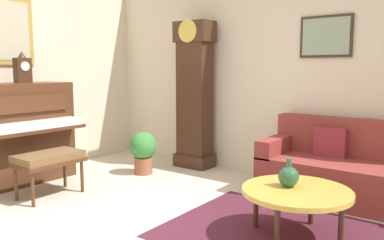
{
  "coord_description": "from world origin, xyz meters",
  "views": [
    {
      "loc": [
        2.24,
        -2.24,
        1.38
      ],
      "look_at": [
        -0.15,
        0.96,
        0.85
      ],
      "focal_mm": 36.28,
      "sensor_mm": 36.0,
      "label": 1
    }
  ],
  "objects_px": {
    "piano": "(9,134)",
    "coffee_table": "(297,193)",
    "couch": "(355,172)",
    "potted_plant": "(143,150)",
    "piano_bench": "(49,160)",
    "green_jug": "(289,176)",
    "grandfather_clock": "(194,99)",
    "mantel_clock": "(23,69)"
  },
  "relations": [
    {
      "from": "piano",
      "to": "coffee_table",
      "type": "xyz_separation_m",
      "value": [
        3.34,
        0.59,
        -0.23
      ]
    },
    {
      "from": "piano",
      "to": "couch",
      "type": "distance_m",
      "value": 3.95
    },
    {
      "from": "couch",
      "to": "coffee_table",
      "type": "height_order",
      "value": "couch"
    },
    {
      "from": "piano",
      "to": "potted_plant",
      "type": "xyz_separation_m",
      "value": [
        0.96,
        1.28,
        -0.29
      ]
    },
    {
      "from": "couch",
      "to": "potted_plant",
      "type": "bearing_deg",
      "value": -167.55
    },
    {
      "from": "couch",
      "to": "piano_bench",
      "type": "bearing_deg",
      "value": -145.81
    },
    {
      "from": "potted_plant",
      "to": "green_jug",
      "type": "bearing_deg",
      "value": -16.28
    },
    {
      "from": "piano",
      "to": "piano_bench",
      "type": "xyz_separation_m",
      "value": [
        0.78,
        0.01,
        -0.21
      ]
    },
    {
      "from": "piano_bench",
      "to": "grandfather_clock",
      "type": "relative_size",
      "value": 0.34
    },
    {
      "from": "grandfather_clock",
      "to": "coffee_table",
      "type": "height_order",
      "value": "grandfather_clock"
    },
    {
      "from": "piano",
      "to": "couch",
      "type": "relative_size",
      "value": 0.76
    },
    {
      "from": "piano",
      "to": "potted_plant",
      "type": "relative_size",
      "value": 2.57
    },
    {
      "from": "couch",
      "to": "green_jug",
      "type": "height_order",
      "value": "couch"
    },
    {
      "from": "piano_bench",
      "to": "grandfather_clock",
      "type": "xyz_separation_m",
      "value": [
        0.49,
        1.99,
        0.56
      ]
    },
    {
      "from": "mantel_clock",
      "to": "green_jug",
      "type": "relative_size",
      "value": 1.58
    },
    {
      "from": "grandfather_clock",
      "to": "mantel_clock",
      "type": "relative_size",
      "value": 5.34
    },
    {
      "from": "piano_bench",
      "to": "grandfather_clock",
      "type": "bearing_deg",
      "value": 76.28
    },
    {
      "from": "grandfather_clock",
      "to": "potted_plant",
      "type": "distance_m",
      "value": 1.01
    },
    {
      "from": "grandfather_clock",
      "to": "coffee_table",
      "type": "distance_m",
      "value": 2.57
    },
    {
      "from": "grandfather_clock",
      "to": "green_jug",
      "type": "bearing_deg",
      "value": -34.94
    },
    {
      "from": "mantel_clock",
      "to": "potted_plant",
      "type": "bearing_deg",
      "value": 48.21
    },
    {
      "from": "mantel_clock",
      "to": "green_jug",
      "type": "bearing_deg",
      "value": 6.97
    },
    {
      "from": "mantel_clock",
      "to": "potted_plant",
      "type": "distance_m",
      "value": 1.78
    },
    {
      "from": "grandfather_clock",
      "to": "green_jug",
      "type": "distance_m",
      "value": 2.46
    },
    {
      "from": "potted_plant",
      "to": "mantel_clock",
      "type": "bearing_deg",
      "value": -131.79
    },
    {
      "from": "grandfather_clock",
      "to": "mantel_clock",
      "type": "distance_m",
      "value": 2.23
    },
    {
      "from": "mantel_clock",
      "to": "potted_plant",
      "type": "xyz_separation_m",
      "value": [
        0.96,
        1.07,
        -1.06
      ]
    },
    {
      "from": "coffee_table",
      "to": "green_jug",
      "type": "bearing_deg",
      "value": 165.6
    },
    {
      "from": "green_jug",
      "to": "piano",
      "type": "bearing_deg",
      "value": -169.39
    },
    {
      "from": "couch",
      "to": "mantel_clock",
      "type": "distance_m",
      "value": 3.98
    },
    {
      "from": "couch",
      "to": "potted_plant",
      "type": "xyz_separation_m",
      "value": [
        -2.52,
        -0.56,
        0.01
      ]
    },
    {
      "from": "grandfather_clock",
      "to": "coffee_table",
      "type": "bearing_deg",
      "value": -34.27
    },
    {
      "from": "piano",
      "to": "couch",
      "type": "xyz_separation_m",
      "value": [
        3.48,
        1.84,
        -0.3
      ]
    },
    {
      "from": "piano_bench",
      "to": "coffee_table",
      "type": "relative_size",
      "value": 0.8
    },
    {
      "from": "piano_bench",
      "to": "mantel_clock",
      "type": "distance_m",
      "value": 1.27
    },
    {
      "from": "grandfather_clock",
      "to": "mantel_clock",
      "type": "xyz_separation_m",
      "value": [
        -1.27,
        -1.78,
        0.42
      ]
    },
    {
      "from": "piano",
      "to": "coffee_table",
      "type": "relative_size",
      "value": 1.64
    },
    {
      "from": "couch",
      "to": "coffee_table",
      "type": "distance_m",
      "value": 1.26
    },
    {
      "from": "couch",
      "to": "coffee_table",
      "type": "relative_size",
      "value": 2.16
    },
    {
      "from": "couch",
      "to": "potted_plant",
      "type": "distance_m",
      "value": 2.58
    },
    {
      "from": "mantel_clock",
      "to": "couch",
      "type": "bearing_deg",
      "value": 25.06
    },
    {
      "from": "piano",
      "to": "grandfather_clock",
      "type": "xyz_separation_m",
      "value": [
        1.27,
        2.0,
        0.35
      ]
    }
  ]
}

